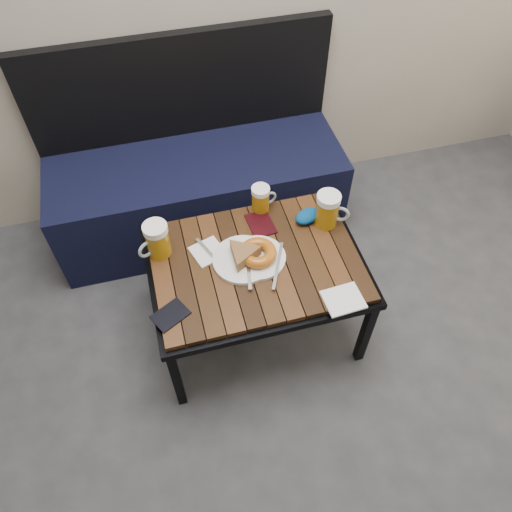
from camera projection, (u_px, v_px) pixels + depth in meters
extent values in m
cube|color=black|center=(199.00, 195.00, 2.51)|extent=(1.40, 0.50, 0.45)
cube|color=black|center=(180.00, 86.00, 2.27)|extent=(1.40, 0.05, 0.50)
cube|color=black|center=(177.00, 378.00, 1.91)|extent=(0.04, 0.03, 0.42)
cube|color=black|center=(366.00, 333.00, 2.04)|extent=(0.04, 0.03, 0.42)
cube|color=black|center=(157.00, 266.00, 2.25)|extent=(0.04, 0.04, 0.42)
cube|color=black|center=(320.00, 233.00, 2.37)|extent=(0.04, 0.04, 0.42)
cube|color=black|center=(256.00, 266.00, 1.97)|extent=(0.84, 0.62, 0.03)
cube|color=#331A0B|center=(256.00, 262.00, 1.95)|extent=(0.80, 0.58, 0.02)
cylinder|color=#A26F0D|center=(158.00, 242.00, 1.91)|extent=(0.12, 0.12, 0.12)
cylinder|color=white|center=(155.00, 229.00, 1.85)|extent=(0.10, 0.10, 0.03)
torus|color=#8C999E|center=(147.00, 249.00, 1.89)|extent=(0.07, 0.05, 0.08)
cylinder|color=#A26F0D|center=(261.00, 201.00, 2.07)|extent=(0.08, 0.08, 0.10)
cylinder|color=white|center=(261.00, 190.00, 2.02)|extent=(0.08, 0.08, 0.02)
torus|color=#8C999E|center=(270.00, 198.00, 2.08)|extent=(0.06, 0.02, 0.06)
cylinder|color=#A26F0D|center=(327.00, 212.00, 2.01)|extent=(0.12, 0.12, 0.13)
cylinder|color=white|center=(329.00, 198.00, 1.95)|extent=(0.10, 0.10, 0.03)
torus|color=#8C999E|center=(340.00, 214.00, 2.00)|extent=(0.08, 0.05, 0.08)
cylinder|color=white|center=(243.00, 259.00, 1.93)|extent=(0.24, 0.24, 0.02)
cylinder|color=white|center=(258.00, 258.00, 1.94)|extent=(0.22, 0.22, 0.01)
torus|color=#894B0C|center=(258.00, 253.00, 1.91)|extent=(0.15, 0.15, 0.05)
cube|color=#A5A8AD|center=(278.00, 265.00, 1.90)|extent=(0.11, 0.21, 0.00)
cube|color=#A5A8AD|center=(249.00, 271.00, 1.88)|extent=(0.04, 0.17, 0.00)
cube|color=white|center=(208.00, 252.00, 1.96)|extent=(0.15, 0.15, 0.01)
cube|color=#A5A8AD|center=(208.00, 251.00, 1.95)|extent=(0.07, 0.15, 0.00)
cube|color=white|center=(343.00, 300.00, 1.82)|extent=(0.15, 0.13, 0.01)
cube|color=black|center=(170.00, 315.00, 1.78)|extent=(0.15, 0.14, 0.01)
cube|color=black|center=(261.00, 224.00, 2.05)|extent=(0.11, 0.14, 0.01)
ellipsoid|color=navy|center=(307.00, 216.00, 2.05)|extent=(0.13, 0.11, 0.05)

